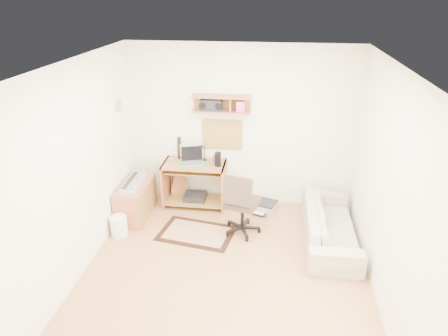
# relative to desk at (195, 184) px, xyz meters

# --- Properties ---
(floor) EXTENTS (3.60, 4.00, 0.01)m
(floor) POSITION_rel_desk_xyz_m (0.72, -1.73, -0.38)
(floor) COLOR tan
(floor) RESTS_ON ground
(ceiling) EXTENTS (3.60, 4.00, 0.01)m
(ceiling) POSITION_rel_desk_xyz_m (0.72, -1.73, 2.23)
(ceiling) COLOR white
(ceiling) RESTS_ON ground
(back_wall) EXTENTS (3.60, 0.01, 2.60)m
(back_wall) POSITION_rel_desk_xyz_m (0.72, 0.28, 0.93)
(back_wall) COLOR white
(back_wall) RESTS_ON ground
(left_wall) EXTENTS (0.01, 4.00, 2.60)m
(left_wall) POSITION_rel_desk_xyz_m (-1.08, -1.73, 0.93)
(left_wall) COLOR white
(left_wall) RESTS_ON ground
(right_wall) EXTENTS (0.01, 4.00, 2.60)m
(right_wall) POSITION_rel_desk_xyz_m (2.53, -1.73, 0.93)
(right_wall) COLOR white
(right_wall) RESTS_ON ground
(wall_shelf) EXTENTS (0.90, 0.25, 0.26)m
(wall_shelf) POSITION_rel_desk_xyz_m (0.42, 0.15, 1.32)
(wall_shelf) COLOR #B5633F
(wall_shelf) RESTS_ON back_wall
(cork_board) EXTENTS (0.64, 0.03, 0.49)m
(cork_board) POSITION_rel_desk_xyz_m (0.42, 0.25, 0.79)
(cork_board) COLOR tan
(cork_board) RESTS_ON back_wall
(wall_photo) EXTENTS (0.02, 0.20, 0.15)m
(wall_photo) POSITION_rel_desk_xyz_m (-1.07, -0.23, 1.34)
(wall_photo) COLOR #4C8CBF
(wall_photo) RESTS_ON left_wall
(desk) EXTENTS (1.00, 0.55, 0.75)m
(desk) POSITION_rel_desk_xyz_m (0.00, 0.00, 0.00)
(desk) COLOR #B5633F
(desk) RESTS_ON floor
(laptop) EXTENTS (0.41, 0.41, 0.25)m
(laptop) POSITION_rel_desk_xyz_m (-0.02, -0.02, 0.50)
(laptop) COLOR silver
(laptop) RESTS_ON desk
(speaker) EXTENTS (0.10, 0.10, 0.23)m
(speaker) POSITION_rel_desk_xyz_m (0.39, -0.05, 0.49)
(speaker) COLOR black
(speaker) RESTS_ON desk
(desk_lamp) EXTENTS (0.09, 0.09, 0.27)m
(desk_lamp) POSITION_rel_desk_xyz_m (0.15, 0.14, 0.51)
(desk_lamp) COLOR black
(desk_lamp) RESTS_ON desk
(pencil_cup) EXTENTS (0.08, 0.08, 0.11)m
(pencil_cup) POSITION_rel_desk_xyz_m (0.32, 0.10, 0.43)
(pencil_cup) COLOR #374AA7
(pencil_cup) RESTS_ON desk
(boombox) EXTENTS (0.34, 0.15, 0.17)m
(boombox) POSITION_rel_desk_xyz_m (0.26, 0.15, 1.30)
(boombox) COLOR black
(boombox) RESTS_ON wall_shelf
(rug) EXTENTS (1.17, 0.88, 0.01)m
(rug) POSITION_rel_desk_xyz_m (0.19, -0.86, -0.37)
(rug) COLOR beige
(rug) RESTS_ON floor
(task_chair) EXTENTS (0.62, 0.62, 0.99)m
(task_chair) POSITION_rel_desk_xyz_m (0.85, -0.73, 0.12)
(task_chair) COLOR #3E3024
(task_chair) RESTS_ON floor
(cabinet) EXTENTS (0.40, 0.90, 0.55)m
(cabinet) POSITION_rel_desk_xyz_m (-0.86, -0.46, -0.10)
(cabinet) COLOR #B5633F
(cabinet) RESTS_ON floor
(music_keyboard) EXTENTS (0.22, 0.71, 0.06)m
(music_keyboard) POSITION_rel_desk_xyz_m (-0.86, -0.46, 0.21)
(music_keyboard) COLOR #B2B5BA
(music_keyboard) RESTS_ON cabinet
(guitar) EXTENTS (0.34, 0.26, 1.11)m
(guitar) POSITION_rel_desk_xyz_m (-0.29, 0.13, 0.18)
(guitar) COLOR #9F6130
(guitar) RESTS_ON floor
(waste_basket) EXTENTS (0.29, 0.29, 0.30)m
(waste_basket) POSITION_rel_desk_xyz_m (-0.93, -1.04, -0.23)
(waste_basket) COLOR white
(waste_basket) RESTS_ON floor
(printer) EXTENTS (0.49, 0.43, 0.15)m
(printer) POSITION_rel_desk_xyz_m (1.14, -0.05, -0.29)
(printer) COLOR #A5A8AA
(printer) RESTS_ON floor
(sofa) EXTENTS (0.52, 1.77, 0.69)m
(sofa) POSITION_rel_desk_xyz_m (2.10, -0.79, -0.03)
(sofa) COLOR #B9A892
(sofa) RESTS_ON floor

